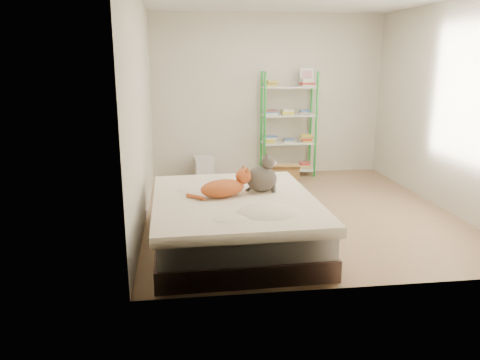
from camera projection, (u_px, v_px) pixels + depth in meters
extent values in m
cube|color=#946348|center=(297.00, 210.00, 6.00)|extent=(3.80, 4.20, 0.01)
cube|color=beige|center=(268.00, 96.00, 7.69)|extent=(3.80, 0.01, 2.60)
cube|color=beige|center=(368.00, 136.00, 3.65)|extent=(3.80, 0.01, 2.60)
cube|color=beige|center=(141.00, 111.00, 5.44)|extent=(0.01, 4.20, 2.60)
cube|color=beige|center=(447.00, 107.00, 5.91)|extent=(0.01, 4.20, 2.60)
cube|color=brown|center=(234.00, 236.00, 4.86)|extent=(1.64, 2.03, 0.20)
cube|color=beige|center=(234.00, 217.00, 4.81)|extent=(1.59, 1.97, 0.22)
cube|color=#FBE6C9|center=(234.00, 202.00, 4.77)|extent=(1.67, 2.07, 0.10)
cylinder|color=green|center=(265.00, 126.00, 7.42)|extent=(0.04, 0.04, 1.70)
cylinder|color=green|center=(261.00, 124.00, 7.73)|extent=(0.04, 0.04, 1.70)
cylinder|color=green|center=(316.00, 125.00, 7.52)|extent=(0.04, 0.04, 1.70)
cylinder|color=green|center=(311.00, 123.00, 7.83)|extent=(0.04, 0.04, 1.70)
cube|color=silver|center=(287.00, 169.00, 7.81)|extent=(0.86, 0.34, 0.02)
cube|color=silver|center=(288.00, 143.00, 7.70)|extent=(0.86, 0.34, 0.02)
cube|color=silver|center=(289.00, 115.00, 7.59)|extent=(0.86, 0.34, 0.02)
cube|color=silver|center=(289.00, 87.00, 7.48)|extent=(0.86, 0.34, 0.02)
cube|color=red|center=(270.00, 166.00, 7.76)|extent=(0.20, 0.16, 0.09)
cube|color=red|center=(287.00, 166.00, 7.80)|extent=(0.20, 0.16, 0.09)
cube|color=red|center=(305.00, 165.00, 7.84)|extent=(0.20, 0.16, 0.09)
cube|color=red|center=(270.00, 140.00, 7.65)|extent=(0.20, 0.16, 0.09)
cube|color=red|center=(288.00, 139.00, 7.69)|extent=(0.20, 0.16, 0.09)
cube|color=red|center=(306.00, 139.00, 7.72)|extent=(0.20, 0.16, 0.09)
cube|color=red|center=(270.00, 112.00, 7.54)|extent=(0.20, 0.16, 0.09)
cube|color=red|center=(289.00, 112.00, 7.57)|extent=(0.20, 0.16, 0.09)
cube|color=red|center=(307.00, 111.00, 7.61)|extent=(0.20, 0.16, 0.09)
cube|color=red|center=(271.00, 84.00, 7.42)|extent=(0.20, 0.16, 0.09)
cube|color=red|center=(308.00, 83.00, 7.50)|extent=(0.20, 0.16, 0.09)
cube|color=white|center=(307.00, 77.00, 7.52)|extent=(0.22, 0.09, 0.28)
cube|color=#C93439|center=(307.00, 77.00, 7.51)|extent=(0.17, 0.06, 0.21)
cube|color=#AC7C43|center=(284.00, 176.00, 7.13)|extent=(0.51, 0.44, 0.32)
cube|color=#581E93|center=(289.00, 179.00, 6.96)|extent=(0.27, 0.06, 0.07)
cube|color=#AC7C43|center=(287.00, 168.00, 6.92)|extent=(0.47, 0.22, 0.10)
cube|color=silver|center=(204.00, 168.00, 7.60)|extent=(0.30, 0.27, 0.33)
cube|color=silver|center=(204.00, 158.00, 7.55)|extent=(0.33, 0.30, 0.03)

